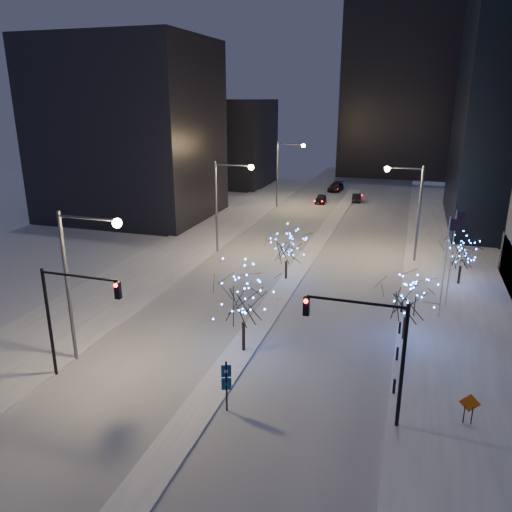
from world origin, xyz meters
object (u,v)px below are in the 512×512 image
at_px(wayfinding_sign, 226,381).
at_px(holiday_tree_plaza_far, 462,252).
at_px(street_lamp_east, 411,201).
at_px(car_mid, 357,197).
at_px(street_lamp_w_far, 284,165).
at_px(car_near, 321,199).
at_px(holiday_tree_plaza_near, 407,298).
at_px(holiday_tree_median_far, 286,246).
at_px(construction_sign, 469,406).
at_px(traffic_signal_east, 372,342).
at_px(holiday_tree_median_near, 243,297).
at_px(traffic_signal_west, 69,307).
at_px(street_lamp_w_mid, 225,195).
at_px(car_far, 336,187).
at_px(street_lamp_w_near, 80,268).

bearing_deg(wayfinding_sign, holiday_tree_plaza_far, 38.01).
bearing_deg(street_lamp_east, car_mid, 105.96).
distance_m(street_lamp_w_far, car_near, 9.14).
relative_size(street_lamp_w_far, holiday_tree_plaza_near, 2.07).
bearing_deg(street_lamp_east, holiday_tree_median_far, -138.60).
xyz_separation_m(wayfinding_sign, construction_sign, (12.50, 2.58, -0.65)).
xyz_separation_m(traffic_signal_east, car_mid, (-7.44, 59.01, -4.09)).
bearing_deg(holiday_tree_plaza_near, holiday_tree_median_near, -153.92).
bearing_deg(wayfinding_sign, street_lamp_east, 50.97).
relative_size(holiday_tree_median_far, holiday_tree_plaza_far, 1.10).
bearing_deg(car_near, traffic_signal_east, -79.69).
relative_size(car_mid, holiday_tree_plaza_far, 0.86).
bearing_deg(traffic_signal_west, holiday_tree_median_far, 68.99).
bearing_deg(traffic_signal_east, street_lamp_w_far, 109.32).
xyz_separation_m(car_near, holiday_tree_median_far, (3.46, -36.33, 2.70)).
height_order(holiday_tree_median_far, construction_sign, holiday_tree_median_far).
distance_m(street_lamp_w_far, street_lamp_east, 29.08).
bearing_deg(street_lamp_east, traffic_signal_west, -121.69).
bearing_deg(street_lamp_east, street_lamp_w_mid, -171.04).
bearing_deg(car_far, holiday_tree_plaza_far, -62.07).
xyz_separation_m(car_near, holiday_tree_median_near, (4.18, -50.73, 3.32)).
xyz_separation_m(car_mid, holiday_tree_median_far, (-2.00, -39.33, 2.71)).
distance_m(holiday_tree_median_far, construction_sign, 23.55).
bearing_deg(wayfinding_sign, car_far, 70.75).
height_order(car_mid, holiday_tree_median_far, holiday_tree_median_far).
bearing_deg(street_lamp_w_mid, wayfinding_sign, -69.07).
height_order(holiday_tree_median_far, wayfinding_sign, holiday_tree_median_far).
bearing_deg(street_lamp_w_far, car_far, 71.23).
bearing_deg(street_lamp_w_near, holiday_tree_median_near, 24.97).
bearing_deg(holiday_tree_median_near, street_lamp_w_near, -155.03).
bearing_deg(construction_sign, traffic_signal_west, -174.40).
relative_size(street_lamp_w_far, car_near, 2.52).
bearing_deg(car_near, wayfinding_sign, -87.21).
xyz_separation_m(street_lamp_east, holiday_tree_plaza_far, (4.88, -5.80, -3.26)).
xyz_separation_m(street_lamp_east, car_far, (-13.39, 38.56, -5.70)).
relative_size(traffic_signal_east, holiday_tree_median_near, 1.16).
distance_m(holiday_tree_median_far, holiday_tree_plaza_far, 15.86).
distance_m(traffic_signal_east, car_near, 57.61).
height_order(holiday_tree_median_near, holiday_tree_median_far, holiday_tree_median_near).
bearing_deg(car_far, car_mid, -55.11).
distance_m(street_lamp_w_mid, street_lamp_w_far, 25.00).
xyz_separation_m(street_lamp_east, holiday_tree_median_far, (-10.58, -9.33, -3.07)).
bearing_deg(holiday_tree_plaza_far, holiday_tree_median_far, -167.14).
bearing_deg(holiday_tree_median_far, traffic_signal_east, -64.37).
relative_size(traffic_signal_east, car_mid, 1.73).
height_order(street_lamp_w_near, holiday_tree_median_near, street_lamp_w_near).
relative_size(street_lamp_w_near, car_far, 1.94).
xyz_separation_m(street_lamp_w_far, car_far, (5.63, 16.56, -5.75)).
relative_size(traffic_signal_west, holiday_tree_median_near, 1.16).
distance_m(car_near, car_far, 11.58).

